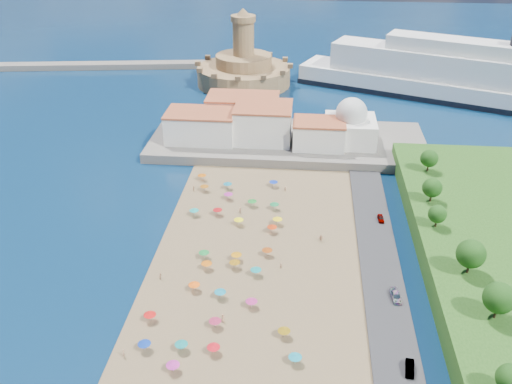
# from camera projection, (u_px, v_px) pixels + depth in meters

# --- Properties ---
(ground) EXTENTS (700.00, 700.00, 0.00)m
(ground) POSITION_uv_depth(u_px,v_px,m) (227.00, 276.00, 126.32)
(ground) COLOR #071938
(ground) RESTS_ON ground
(terrace) EXTENTS (90.00, 36.00, 3.00)m
(terrace) POSITION_uv_depth(u_px,v_px,m) (288.00, 142.00, 188.82)
(terrace) COLOR #59544C
(terrace) RESTS_ON ground
(jetty) EXTENTS (18.00, 70.00, 2.40)m
(jetty) POSITION_uv_depth(u_px,v_px,m) (235.00, 105.00, 221.48)
(jetty) COLOR #59544C
(jetty) RESTS_ON ground
(breakwater) EXTENTS (199.03, 34.77, 2.60)m
(breakwater) POSITION_uv_depth(u_px,v_px,m) (41.00, 66.00, 269.03)
(breakwater) COLOR #59544C
(breakwater) RESTS_ON ground
(waterfront_buildings) EXTENTS (57.00, 29.00, 11.00)m
(waterfront_buildings) POSITION_uv_depth(u_px,v_px,m) (249.00, 122.00, 187.45)
(waterfront_buildings) COLOR silver
(waterfront_buildings) RESTS_ON terrace
(domed_building) EXTENTS (16.00, 16.00, 15.00)m
(domed_building) POSITION_uv_depth(u_px,v_px,m) (351.00, 125.00, 181.87)
(domed_building) COLOR silver
(domed_building) RESTS_ON terrace
(fortress) EXTENTS (40.00, 40.00, 32.40)m
(fortress) POSITION_uv_depth(u_px,v_px,m) (244.00, 70.00, 245.21)
(fortress) COLOR #A67E53
(fortress) RESTS_ON ground
(cruise_ship) EXTENTS (132.19, 69.55, 29.40)m
(cruise_ship) POSITION_uv_depth(u_px,v_px,m) (463.00, 79.00, 226.18)
(cruise_ship) COLOR black
(cruise_ship) RESTS_ON ground
(beach_parasols) EXTENTS (32.08, 113.02, 2.20)m
(beach_parasols) POSITION_uv_depth(u_px,v_px,m) (217.00, 299.00, 116.00)
(beach_parasols) COLOR gray
(beach_parasols) RESTS_ON beach
(beachgoers) EXTENTS (37.24, 93.21, 1.82)m
(beachgoers) POSITION_uv_depth(u_px,v_px,m) (240.00, 266.00, 127.89)
(beachgoers) COLOR tan
(beachgoers) RESTS_ON beach
(parked_cars) EXTENTS (2.50, 69.95, 1.41)m
(parked_cars) POSITION_uv_depth(u_px,v_px,m) (399.00, 312.00, 113.48)
(parked_cars) COLOR gray
(parked_cars) RESTS_ON promenade
(hillside_trees) EXTENTS (14.28, 110.64, 7.65)m
(hillside_trees) POSITION_uv_depth(u_px,v_px,m) (471.00, 279.00, 108.70)
(hillside_trees) COLOR #382314
(hillside_trees) RESTS_ON hillside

